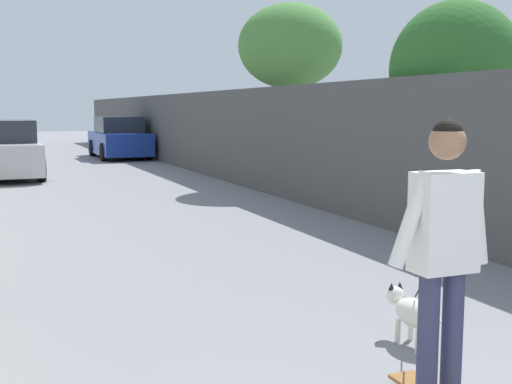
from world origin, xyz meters
The scene contains 8 objects.
ground_plane centered at (14.00, 0.00, 0.00)m, with size 80.00×80.00×0.00m, color gray.
fence_right centered at (12.00, -3.22, 1.15)m, with size 48.00×0.30×2.31m, color #4C4C4C.
tree_right_far centered at (7.50, -4.39, 2.44)m, with size 2.08×2.08×3.55m.
tree_right_distant centered at (13.00, -4.10, 3.26)m, with size 2.42×2.42×4.27m.
person_skateboarder centered at (2.13, 0.03, 1.08)m, with size 0.22×0.71×1.71m.
dog centered at (3.12, -0.48, 0.27)m, with size 1.30×0.63×1.06m.
car_near centered at (17.57, 2.07, 0.71)m, with size 3.92×1.80×1.54m.
car_far centered at (23.57, -2.07, 0.72)m, with size 4.20×1.80×1.54m.
Camera 1 is at (-0.98, 2.54, 1.85)m, focal length 45.80 mm.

